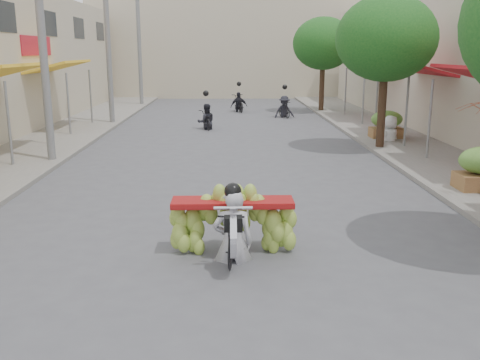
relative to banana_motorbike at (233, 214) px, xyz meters
The scene contains 14 objects.
sidewalk_left 13.05m from the banana_motorbike, 123.13° to the left, with size 4.00×60.00×0.12m, color gray.
sidewalk_right 12.92m from the banana_motorbike, 57.80° to the left, with size 4.00×60.00×0.12m, color gray.
far_building 34.03m from the banana_motorbike, 90.21° to the left, with size 20.00×6.00×7.00m, color #C2B499.
utility_pole_mid 10.19m from the banana_motorbike, 124.92° to the left, with size 0.60×0.24×8.00m.
utility_pole_far 18.09m from the banana_motorbike, 108.09° to the left, with size 0.60×0.24×8.00m.
utility_pole_back 26.70m from the banana_motorbike, 102.04° to the left, with size 0.60×0.24×8.00m.
street_tree_mid 11.63m from the banana_motorbike, 61.99° to the left, with size 3.40×3.40×5.25m.
street_tree_far 22.74m from the banana_motorbike, 76.47° to the left, with size 3.40×3.40×5.25m.
produce_crate_far 13.37m from the banana_motorbike, 62.99° to the left, with size 1.20×0.88×1.16m.
banana_motorbike is the anchor object (origin of this frame).
pedestrian 12.74m from the banana_motorbike, 61.78° to the left, with size 1.06×0.98×1.86m.
bg_motorbike_a 15.24m from the banana_motorbike, 93.79° to the left, with size 0.88×1.52×1.95m.
bg_motorbike_b 19.65m from the banana_motorbike, 81.48° to the left, with size 1.17×1.54×1.95m.
bg_motorbike_c 22.20m from the banana_motorbike, 88.45° to the left, with size 1.05×1.79×1.95m.
Camera 1 is at (0.04, -4.40, 3.37)m, focal length 40.00 mm.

